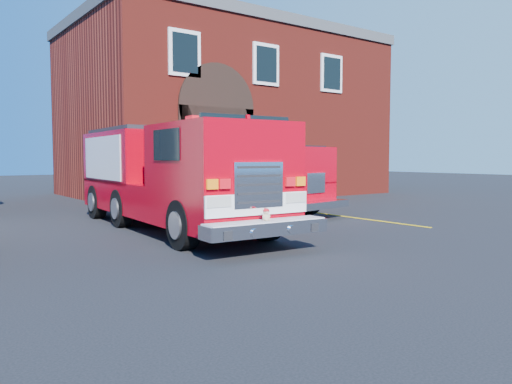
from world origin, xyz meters
TOP-DOWN VIEW (x-y plane):
  - ground at (0.00, 0.00)m, footprint 100.00×100.00m
  - parking_stripe_near at (6.50, 1.00)m, footprint 0.12×3.00m
  - parking_stripe_mid at (6.50, 4.00)m, footprint 0.12×3.00m
  - parking_stripe_far at (6.50, 7.00)m, footprint 0.12×3.00m
  - fire_station at (8.99, 13.98)m, footprint 15.20×10.20m
  - fire_engine at (0.67, 3.66)m, footprint 3.05×9.32m
  - secondary_truck at (4.50, 6.19)m, footprint 3.45×7.79m

SIDE VIEW (x-z plane):
  - ground at x=0.00m, z-range 0.00..0.00m
  - parking_stripe_near at x=6.50m, z-range 0.00..0.01m
  - parking_stripe_mid at x=6.50m, z-range 0.00..0.01m
  - parking_stripe_far at x=6.50m, z-range 0.00..0.01m
  - secondary_truck at x=4.50m, z-range 0.11..2.55m
  - fire_engine at x=0.67m, z-range 0.05..2.89m
  - fire_station at x=8.99m, z-range 0.03..8.48m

